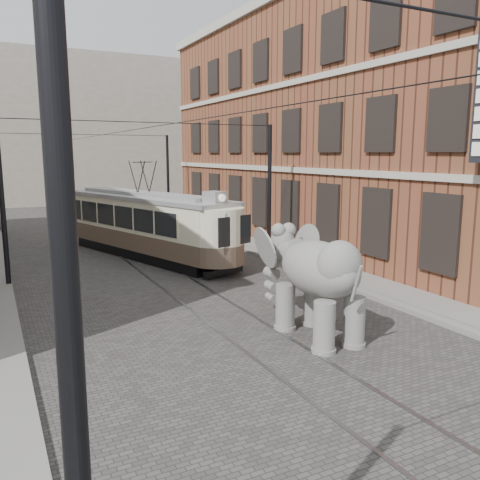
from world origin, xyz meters
TOP-DOWN VIEW (x-y plane):
  - ground at (0.00, 0.00)m, footprint 120.00×120.00m
  - tram_rails at (0.00, 0.00)m, footprint 1.54×80.00m
  - sidewalk_right at (6.00, 0.00)m, footprint 2.00×60.00m
  - brick_building at (11.00, 9.00)m, footprint 8.00×26.00m
  - distant_block at (0.00, 40.00)m, footprint 28.00×10.00m
  - catenary at (-0.20, 5.00)m, footprint 11.00×30.20m
  - tram at (0.35, 9.12)m, footprint 5.51×11.30m
  - elephant at (1.43, -3.08)m, footprint 2.60×4.66m

SIDE VIEW (x-z plane):
  - ground at x=0.00m, z-range 0.00..0.00m
  - tram_rails at x=0.00m, z-range 0.00..0.02m
  - sidewalk_right at x=6.00m, z-range 0.00..0.15m
  - elephant at x=1.43m, z-range 0.00..2.84m
  - tram at x=0.35m, z-range 0.00..4.41m
  - catenary at x=-0.20m, z-range 0.00..6.00m
  - brick_building at x=11.00m, z-range 0.00..12.00m
  - distant_block at x=0.00m, z-range 0.00..14.00m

